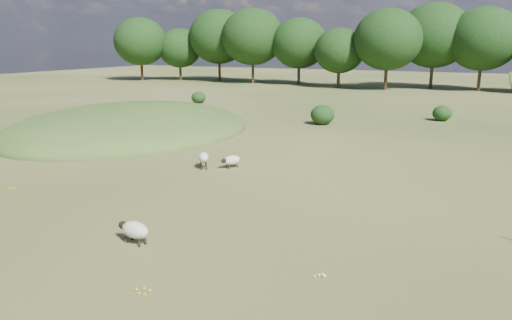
# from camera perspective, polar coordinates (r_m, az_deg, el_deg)

# --- Properties ---
(ground) EXTENTS (160.00, 160.00, 0.00)m
(ground) POSITION_cam_1_polar(r_m,az_deg,el_deg) (38.69, 7.67, 3.77)
(ground) COLOR #2D4B17
(ground) RESTS_ON ground
(mound) EXTENTS (16.00, 20.00, 4.00)m
(mound) POSITION_cam_1_polar(r_m,az_deg,el_deg) (37.51, -14.11, 3.18)
(mound) COLOR #33561E
(mound) RESTS_ON ground
(treeline) EXTENTS (96.28, 14.66, 11.70)m
(treeline) POSITION_cam_1_polar(r_m,az_deg,el_deg) (72.88, 16.02, 12.99)
(treeline) COLOR black
(treeline) RESTS_ON ground
(shrubs) EXTENTS (26.21, 9.46, 1.53)m
(shrubs) POSITION_cam_1_polar(r_m,az_deg,el_deg) (43.74, 6.71, 5.81)
(shrubs) COLOR black
(shrubs) RESTS_ON ground
(sheep_0) EXTENTS (0.98, 1.18, 0.85)m
(sheep_0) POSITION_cam_1_polar(r_m,az_deg,el_deg) (25.66, -6.03, 0.31)
(sheep_0) COLOR beige
(sheep_0) RESTS_ON ground
(sheep_3) EXTENTS (0.88, 1.15, 0.65)m
(sheep_3) POSITION_cam_1_polar(r_m,az_deg,el_deg) (25.71, -2.81, -0.02)
(sheep_3) COLOR beige
(sheep_3) RESTS_ON ground
(sheep_4) EXTENTS (1.31, 0.71, 0.73)m
(sheep_4) POSITION_cam_1_polar(r_m,az_deg,el_deg) (16.64, -13.73, -7.74)
(sheep_4) COLOR beige
(sheep_4) RESTS_ON ground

